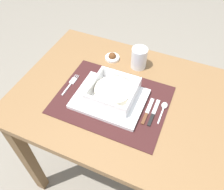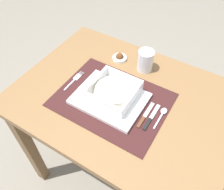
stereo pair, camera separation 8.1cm
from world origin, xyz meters
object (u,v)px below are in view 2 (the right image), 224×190
at_px(fork, 75,79).
at_px(butter_knife, 151,119).
at_px(dining_table, 122,114).
at_px(bread_knife, 145,116).
at_px(spoon, 163,113).
at_px(porridge_bowl, 113,92).
at_px(drinking_glass, 144,61).
at_px(condiment_saucer, 120,57).

xyz_separation_m(fork, butter_knife, (0.37, -0.02, 0.00)).
bearing_deg(dining_table, bread_knife, -22.84).
distance_m(dining_table, spoon, 0.21).
relative_size(porridge_bowl, fork, 1.35).
xyz_separation_m(dining_table, butter_knife, (0.14, -0.05, 0.13)).
distance_m(porridge_bowl, fork, 0.20).
distance_m(fork, drinking_glass, 0.31).
xyz_separation_m(fork, bread_knife, (0.34, -0.02, 0.00)).
bearing_deg(fork, porridge_bowl, 1.71).
relative_size(drinking_glass, condiment_saucer, 1.46).
relative_size(dining_table, butter_knife, 6.64).
bearing_deg(butter_knife, bread_knife, -173.84).
bearing_deg(butter_knife, condiment_saucer, 138.90).
bearing_deg(porridge_bowl, bread_knife, -7.01).
distance_m(butter_knife, condiment_saucer, 0.36).
distance_m(fork, spoon, 0.40).
height_order(porridge_bowl, fork, porridge_bowl).
bearing_deg(bread_knife, drinking_glass, 111.53).
bearing_deg(condiment_saucer, bread_knife, -44.15).
bearing_deg(porridge_bowl, dining_table, 48.11).
bearing_deg(drinking_glass, butter_knife, -58.32).
relative_size(dining_table, fork, 6.88).
bearing_deg(drinking_glass, fork, -134.77).
relative_size(fork, bread_knife, 0.97).
height_order(fork, bread_knife, bread_knife).
xyz_separation_m(spoon, condiment_saucer, (-0.30, 0.19, 0.00)).
relative_size(fork, butter_knife, 0.97).
bearing_deg(spoon, condiment_saucer, 146.04).
bearing_deg(spoon, bread_knife, -138.19).
bearing_deg(condiment_saucer, drinking_glass, -0.03).
bearing_deg(fork, condiment_saucer, 69.62).
relative_size(butter_knife, condiment_saucer, 1.99).
relative_size(spoon, bread_knife, 0.81).
bearing_deg(condiment_saucer, dining_table, -55.95).
xyz_separation_m(dining_table, fork, (-0.22, -0.03, 0.13)).
bearing_deg(spoon, porridge_bowl, -172.67).
bearing_deg(butter_knife, drinking_glass, 121.87).
bearing_deg(bread_knife, porridge_bowl, 167.32).
height_order(porridge_bowl, spoon, porridge_bowl).
xyz_separation_m(fork, condiment_saucer, (0.09, 0.22, 0.00)).
xyz_separation_m(bread_knife, drinking_glass, (-0.12, 0.24, 0.04)).
relative_size(spoon, butter_knife, 0.81).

